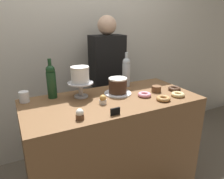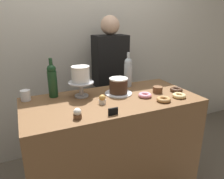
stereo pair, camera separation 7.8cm
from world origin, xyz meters
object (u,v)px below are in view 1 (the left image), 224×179
(wine_bottle_clear, at_px, (126,71))
(coffee_cup_ceramic, at_px, (24,97))
(white_layer_cake, at_px, (80,75))
(cupcake_caramel, at_px, (103,100))
(donut_chocolate, at_px, (174,89))
(cookie_stack, at_px, (156,89))
(chocolate_round_cake, at_px, (118,85))
(donut_maple, at_px, (163,99))
(wine_bottle_green, at_px, (51,81))
(cupcake_vanilla, at_px, (80,114))
(donut_pink, at_px, (144,95))
(barista_figure, at_px, (107,86))
(price_sign_chalkboard, at_px, (115,111))
(donut_glazed, at_px, (178,95))
(cake_stand_pedestal, at_px, (81,87))

(wine_bottle_clear, relative_size, coffee_cup_ceramic, 3.83)
(white_layer_cake, distance_m, coffee_cup_ceramic, 0.47)
(cupcake_caramel, bearing_deg, white_layer_cake, 114.67)
(donut_chocolate, relative_size, cookie_stack, 1.33)
(chocolate_round_cake, xyz_separation_m, donut_maple, (0.25, -0.30, -0.06))
(chocolate_round_cake, relative_size, wine_bottle_green, 0.49)
(cupcake_vanilla, distance_m, donut_maple, 0.70)
(donut_pink, distance_m, barista_figure, 0.72)
(donut_maple, height_order, price_sign_chalkboard, price_sign_chalkboard)
(wine_bottle_clear, bearing_deg, cookie_stack, -60.25)
(cupcake_vanilla, relative_size, donut_glazed, 0.66)
(price_sign_chalkboard, bearing_deg, cupcake_vanilla, 168.82)
(coffee_cup_ceramic, bearing_deg, donut_glazed, -21.04)
(cake_stand_pedestal, xyz_separation_m, donut_chocolate, (0.81, -0.22, -0.07))
(white_layer_cake, bearing_deg, donut_maple, -33.62)
(wine_bottle_clear, xyz_separation_m, price_sign_chalkboard, (-0.39, -0.53, -0.12))
(white_layer_cake, height_order, cookie_stack, white_layer_cake)
(cupcake_caramel, xyz_separation_m, donut_pink, (0.38, -0.01, -0.02))
(cake_stand_pedestal, distance_m, donut_chocolate, 0.85)
(donut_pink, relative_size, coffee_cup_ceramic, 1.32)
(cupcake_caramel, distance_m, cookie_stack, 0.54)
(cupcake_caramel, bearing_deg, cookie_stack, 4.21)
(cupcake_caramel, distance_m, donut_pink, 0.38)
(cupcake_caramel, xyz_separation_m, price_sign_chalkboard, (-0.01, -0.22, -0.01))
(cake_stand_pedestal, xyz_separation_m, barista_figure, (0.47, 0.48, -0.19))
(donut_glazed, relative_size, price_sign_chalkboard, 1.60)
(price_sign_chalkboard, bearing_deg, cake_stand_pedestal, 102.18)
(wine_bottle_clear, bearing_deg, donut_glazed, -61.04)
(donut_glazed, relative_size, cookie_stack, 1.33)
(cake_stand_pedestal, height_order, cupcake_vanilla, cake_stand_pedestal)
(cupcake_caramel, relative_size, donut_pink, 0.66)
(wine_bottle_green, distance_m, coffee_cup_ceramic, 0.24)
(cake_stand_pedestal, bearing_deg, donut_chocolate, -15.22)
(wine_bottle_clear, distance_m, donut_maple, 0.49)
(white_layer_cake, relative_size, wine_bottle_clear, 0.46)
(chocolate_round_cake, xyz_separation_m, price_sign_chalkboard, (-0.22, -0.37, -0.05))
(wine_bottle_green, relative_size, coffee_cup_ceramic, 3.83)
(wine_bottle_clear, xyz_separation_m, donut_maple, (0.07, -0.46, -0.13))
(cupcake_vanilla, height_order, barista_figure, barista_figure)
(white_layer_cake, relative_size, cookie_stack, 1.77)
(donut_chocolate, bearing_deg, barista_figure, 116.28)
(chocolate_round_cake, height_order, cookie_stack, chocolate_round_cake)
(wine_bottle_green, relative_size, price_sign_chalkboard, 4.65)
(wine_bottle_green, height_order, cupcake_vanilla, wine_bottle_green)
(barista_figure, bearing_deg, chocolate_round_cake, -106.35)
(barista_figure, bearing_deg, price_sign_chalkboard, -112.43)
(wine_bottle_green, bearing_deg, donut_pink, -24.80)
(wine_bottle_clear, relative_size, cupcake_vanilla, 4.38)
(wine_bottle_clear, height_order, cupcake_vanilla, wine_bottle_clear)
(cupcake_vanilla, relative_size, donut_chocolate, 0.66)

